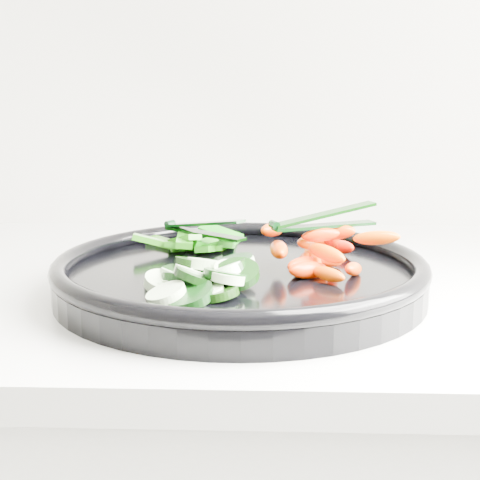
{
  "coord_description": "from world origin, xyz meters",
  "views": [
    {
      "loc": [
        0.6,
        0.97,
        1.12
      ],
      "look_at": [
        0.57,
        1.62,
        0.99
      ],
      "focal_mm": 50.0,
      "sensor_mm": 36.0,
      "label": 1
    }
  ],
  "objects": [
    {
      "name": "cucumber_pile",
      "position": [
        0.53,
        1.56,
        0.96
      ],
      "size": [
        0.12,
        0.13,
        0.04
      ],
      "color": "black",
      "rests_on": "veggie_tray"
    },
    {
      "name": "carrot_pile",
      "position": [
        0.65,
        1.63,
        0.97
      ],
      "size": [
        0.14,
        0.16,
        0.05
      ],
      "color": "#FF4D00",
      "rests_on": "veggie_tray"
    },
    {
      "name": "tong_carrot",
      "position": [
        0.65,
        1.63,
        1.0
      ],
      "size": [
        0.11,
        0.06,
        0.02
      ],
      "color": "black",
      "rests_on": "carrot_pile"
    },
    {
      "name": "pepper_pile",
      "position": [
        0.52,
        1.71,
        0.96
      ],
      "size": [
        0.12,
        0.09,
        0.04
      ],
      "color": "#1E730A",
      "rests_on": "veggie_tray"
    },
    {
      "name": "tong_pepper",
      "position": [
        0.53,
        1.71,
        0.98
      ],
      "size": [
        0.1,
        0.08,
        0.02
      ],
      "color": "black",
      "rests_on": "pepper_pile"
    },
    {
      "name": "veggie_tray",
      "position": [
        0.57,
        1.62,
        0.95
      ],
      "size": [
        0.39,
        0.39,
        0.04
      ],
      "color": "black",
      "rests_on": "counter"
    }
  ]
}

